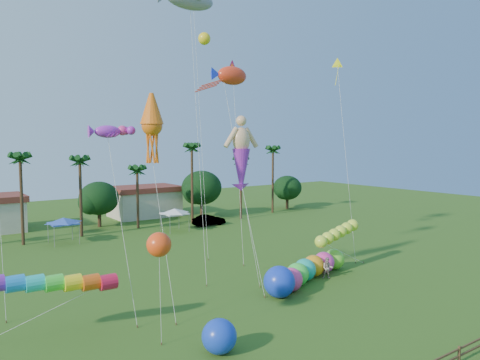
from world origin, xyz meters
TOP-DOWN VIEW (x-y plane):
  - ground at (0.00, 0.00)m, footprint 160.00×160.00m
  - tree_line at (3.57, 44.00)m, footprint 69.46×8.91m
  - buildings_row at (-3.09, 50.00)m, footprint 35.00×7.00m
  - tent_row at (-6.00, 36.33)m, footprint 31.00×4.00m
  - car_b at (13.93, 36.93)m, footprint 4.69×1.69m
  - spectator_b at (8.78, 9.15)m, footprint 1.14×1.14m
  - caterpillar_inflatable at (6.17, 9.36)m, footprint 11.80×5.53m
  - blue_ball at (-6.77, 2.58)m, footprint 2.00×2.00m
  - rainbow_tube at (-12.47, 9.48)m, footprint 9.47×3.03m
  - green_worm at (9.14, 10.33)m, footprint 9.39×3.23m
  - orange_ball_kite at (-8.99, 5.52)m, footprint 1.86×1.86m
  - merman_kite at (1.23, 11.54)m, footprint 2.46×4.02m
  - fish_kite at (2.63, 14.83)m, footprint 4.41×5.18m
  - shark_kite at (0.89, 18.96)m, footprint 6.56×7.08m
  - squid_kite at (-6.60, 11.32)m, footprint 1.72×4.59m
  - lobster_kite at (-9.15, 13.00)m, footprint 3.32×5.31m
  - delta_kite_red at (7.15, 21.23)m, footprint 2.51×4.90m
  - delta_kite_yellow at (16.46, 15.47)m, footprint 2.38×5.04m

SIDE VIEW (x-z plane):
  - ground at x=0.00m, z-range 0.00..0.00m
  - car_b at x=13.93m, z-range 0.00..1.54m
  - spectator_b at x=8.78m, z-range 0.00..1.86m
  - blue_ball at x=-6.77m, z-range 0.00..2.00m
  - caterpillar_inflatable at x=6.17m, z-range -0.20..2.25m
  - buildings_row at x=-3.09m, z-range 0.00..4.00m
  - tent_row at x=-6.00m, z-range 2.45..3.05m
  - green_worm at x=9.14m, z-range 1.17..4.85m
  - rainbow_tube at x=-12.47m, z-range 1.29..4.89m
  - tree_line at x=3.57m, z-range -1.22..9.78m
  - orange_ball_kite at x=-8.99m, z-range 2.63..9.36m
  - merman_kite at x=1.23m, z-range 3.85..17.30m
  - lobster_kite at x=-9.15m, z-range 5.99..19.23m
  - squid_kite at x=-6.60m, z-range 5.34..20.72m
  - fish_kite at x=2.63m, z-range 8.33..26.81m
  - delta_kite_red at x=7.15m, z-range 9.08..29.40m
  - delta_kite_yellow at x=16.46m, z-range 9.37..29.99m
  - shark_kite at x=0.89m, z-range 11.75..37.53m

